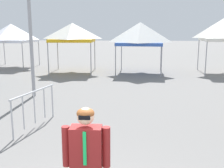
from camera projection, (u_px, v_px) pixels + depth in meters
canopy_tent_left_of_center at (11, 33)px, 20.13m from camera, size 3.17×3.17×3.22m
canopy_tent_far_right at (72, 33)px, 17.71m from camera, size 2.95×2.95×3.22m
canopy_tent_behind_right at (140, 34)px, 17.28m from camera, size 3.09×3.09×3.26m
person_foreground at (86, 161)px, 3.67m from camera, size 0.65×0.27×1.78m
crowd_barrier_near_person at (34, 102)px, 7.75m from camera, size 0.51×2.06×1.08m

